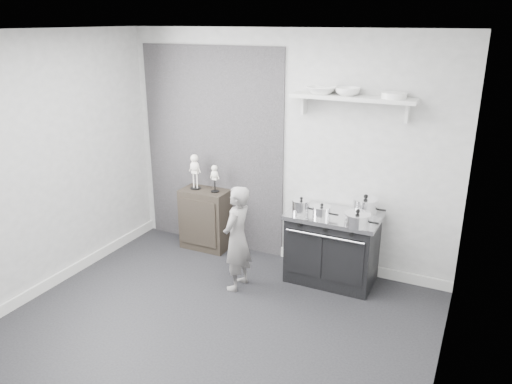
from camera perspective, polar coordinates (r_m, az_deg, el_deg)
ground at (r=4.88m, az=-5.57°, el=-15.74°), size 4.00×4.00×0.00m
room_shell at (r=4.33m, az=-6.26°, el=3.72°), size 4.02×3.62×2.71m
wall_shelf at (r=5.30m, az=10.97°, el=10.41°), size 1.30×0.26×0.24m
stove at (r=5.60m, az=8.68°, el=-6.27°), size 0.99×0.62×0.79m
side_cabinet at (r=6.36m, az=-5.78°, el=-3.08°), size 0.60×0.35×0.77m
child at (r=5.32m, az=-2.17°, el=-5.32°), size 0.29×0.43×1.16m
pot_front_left at (r=5.40m, az=5.18°, el=-1.66°), size 0.28×0.20×0.19m
pot_back_right at (r=5.45m, az=12.36°, el=-1.65°), size 0.36×0.27×0.23m
pot_front_right at (r=5.17m, az=11.50°, el=-3.08°), size 0.35×0.27×0.18m
pot_front_center at (r=5.32m, az=7.52°, el=-2.24°), size 0.28×0.19×0.16m
skeleton_full at (r=6.21m, az=-7.00°, el=2.63°), size 0.14×0.09×0.51m
skeleton_torso at (r=6.09m, az=-4.75°, el=1.77°), size 0.11×0.07×0.39m
bowl_large at (r=5.37m, az=7.52°, el=11.47°), size 0.31×0.31×0.08m
bowl_small at (r=5.29m, az=10.43°, el=11.23°), size 0.26×0.26×0.08m
plate_stack at (r=5.19m, az=15.51°, el=10.59°), size 0.25×0.25×0.06m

